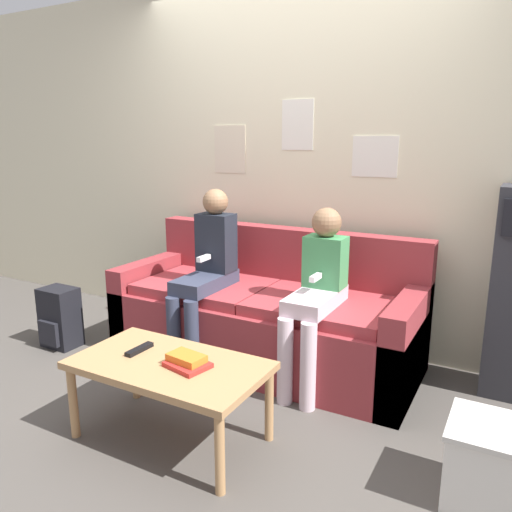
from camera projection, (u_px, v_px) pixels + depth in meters
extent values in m
plane|color=#4C4742|center=(225.00, 391.00, 2.99)|extent=(10.00, 10.00, 0.00)
cube|color=beige|center=(299.00, 164.00, 3.55)|extent=(8.00, 0.06, 2.60)
cube|color=beige|center=(230.00, 149.00, 3.76)|extent=(0.27, 0.00, 0.35)
cube|color=white|center=(297.00, 125.00, 3.46)|extent=(0.24, 0.00, 0.34)
cube|color=white|center=(375.00, 157.00, 3.25)|extent=(0.30, 0.00, 0.26)
cube|color=maroon|center=(263.00, 330.00, 3.35)|extent=(2.02, 0.80, 0.44)
cube|color=maroon|center=(285.00, 257.00, 3.53)|extent=(2.02, 0.14, 0.43)
cube|color=maroon|center=(154.00, 298.00, 3.77)|extent=(0.14, 0.80, 0.60)
cube|color=maroon|center=(406.00, 347.00, 2.89)|extent=(0.14, 0.80, 0.60)
cube|color=#A1343A|center=(206.00, 286.00, 3.46)|extent=(0.85, 0.64, 0.07)
cube|color=#A1343A|center=(322.00, 306.00, 3.06)|extent=(0.85, 0.64, 0.07)
cube|color=#AD7F51|center=(169.00, 365.00, 2.43)|extent=(0.95, 0.53, 0.04)
cylinder|color=#AD7F51|center=(73.00, 402.00, 2.49)|extent=(0.04, 0.04, 0.38)
cylinder|color=#AD7F51|center=(220.00, 454.00, 2.08)|extent=(0.04, 0.04, 0.38)
cylinder|color=#AD7F51|center=(135.00, 367.00, 2.88)|extent=(0.04, 0.04, 0.38)
cylinder|color=#AD7F51|center=(269.00, 405.00, 2.47)|extent=(0.04, 0.04, 0.38)
cylinder|color=#33384C|center=(174.00, 335.00, 3.17)|extent=(0.09, 0.09, 0.51)
cylinder|color=#33384C|center=(192.00, 340.00, 3.10)|extent=(0.09, 0.09, 0.51)
cube|color=#33384C|center=(205.00, 282.00, 3.29)|extent=(0.23, 0.50, 0.09)
cube|color=#1E232D|center=(216.00, 242.00, 3.35)|extent=(0.24, 0.16, 0.39)
sphere|color=#8C6647|center=(215.00, 202.00, 3.29)|extent=(0.17, 0.17, 0.17)
cube|color=white|center=(204.00, 258.00, 3.24)|extent=(0.03, 0.12, 0.03)
cylinder|color=silver|center=(285.00, 361.00, 2.80)|extent=(0.09, 0.09, 0.51)
cylinder|color=silver|center=(308.00, 367.00, 2.74)|extent=(0.09, 0.09, 0.51)
cube|color=silver|center=(316.00, 300.00, 2.92)|extent=(0.23, 0.50, 0.09)
cube|color=#429356|center=(325.00, 262.00, 2.99)|extent=(0.24, 0.16, 0.31)
sphere|color=#8C6647|center=(327.00, 222.00, 2.94)|extent=(0.18, 0.18, 0.18)
cube|color=white|center=(316.00, 277.00, 2.88)|extent=(0.03, 0.12, 0.03)
cube|color=black|center=(139.00, 349.00, 2.55)|extent=(0.05, 0.17, 0.02)
cube|color=red|center=(188.00, 365.00, 2.37)|extent=(0.23, 0.19, 0.02)
cube|color=orange|center=(186.00, 358.00, 2.38)|extent=(0.19, 0.13, 0.03)
cube|color=black|center=(511.00, 218.00, 2.64)|extent=(0.09, 0.02, 0.20)
cube|color=silver|center=(493.00, 468.00, 2.04)|extent=(0.35, 0.33, 0.32)
cube|color=beige|center=(498.00, 430.00, 2.00)|extent=(0.37, 0.35, 0.02)
cube|color=black|center=(60.00, 317.00, 3.60)|extent=(0.26, 0.19, 0.43)
cube|color=black|center=(49.00, 334.00, 3.52)|extent=(0.18, 0.03, 0.17)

